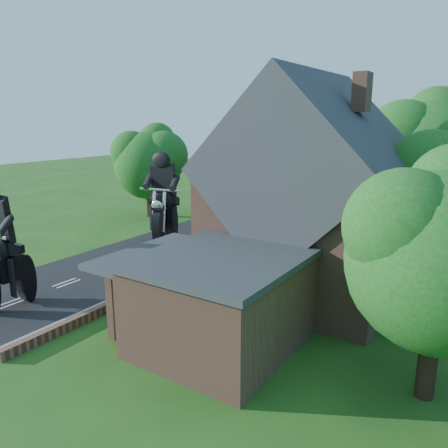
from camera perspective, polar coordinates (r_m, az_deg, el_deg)
The scene contains 17 objects.
ground at distance 23.71m, azimuth -19.87°, elevation -7.30°, with size 120.00×120.00×0.00m, color #1F4D15.
road at distance 23.70m, azimuth -19.87°, elevation -7.28°, with size 7.00×80.00×0.02m, color black.
kerb at distance 21.03m, azimuth -13.79°, elevation -9.37°, with size 0.30×80.00×0.12m, color gray.
garden_wall at distance 24.00m, azimuth -3.96°, elevation -5.72°, with size 0.30×22.00×0.40m, color brown.
house at distance 20.78m, azimuth 11.31°, elevation 2.84°, with size 9.54×8.64×10.24m.
annex at distance 16.00m, azimuth -0.71°, elevation -9.80°, with size 7.05×5.94×3.44m.
tree_behind_house at distance 29.42m, azimuth 25.95°, elevation 8.54°, with size 7.81×7.20×10.08m.
tree_behind_left at distance 31.78m, azimuth 15.23°, elevation 8.80°, with size 6.94×6.40×9.16m.
tree_far_road at distance 36.98m, azimuth -9.36°, elevation 8.30°, with size 6.08×5.60×7.84m.
shrub_a at distance 19.09m, azimuth -12.66°, elevation -10.13°, with size 0.90×0.90×1.10m, color black.
shrub_b at distance 20.75m, azimuth -7.67°, elevation -7.94°, with size 0.90×0.90×1.10m, color black.
shrub_c at distance 22.56m, azimuth -3.49°, elevation -6.05°, with size 0.90×0.90×1.10m, color black.
shrub_d at distance 26.53m, azimuth 3.00°, elevation -3.02°, with size 0.90×0.90×1.10m, color black.
shrub_e at distance 28.63m, azimuth 5.54°, elevation -1.82°, with size 0.90×0.90×1.10m, color black.
shrub_f at distance 30.79m, azimuth 7.73°, elevation -0.78°, with size 0.90×0.90×1.10m, color black.
motorcycle_lead at distance 21.49m, azimuth -26.30°, elevation -7.63°, with size 0.47×1.85×1.72m, color black, non-canonical shape.
motorcycle_follow at distance 29.40m, azimuth -7.69°, elevation -0.75°, with size 0.49×1.96×1.82m, color black, non-canonical shape.
Camera 1 is at (18.12, -12.96, 8.11)m, focal length 35.00 mm.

